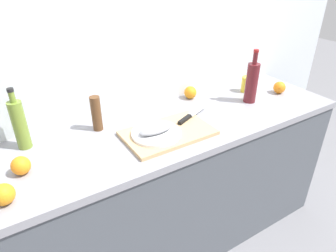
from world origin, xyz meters
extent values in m
plane|color=slate|center=(0.00, 0.00, 0.00)|extent=(12.00, 12.00, 0.00)
cube|color=silver|center=(0.00, 0.33, 1.25)|extent=(3.20, 0.05, 2.50)
cube|color=#4C5159|center=(0.00, 0.00, 0.43)|extent=(2.00, 0.58, 0.86)
cube|color=gray|center=(0.00, 0.00, 0.88)|extent=(2.00, 0.60, 0.04)
cube|color=tan|center=(-0.12, -0.07, 0.91)|extent=(0.46, 0.28, 0.02)
cylinder|color=white|center=(-0.19, -0.07, 0.93)|extent=(0.25, 0.25, 0.01)
ellipsoid|color=gray|center=(-0.19, -0.07, 0.95)|extent=(0.19, 0.08, 0.04)
cube|color=silver|center=(0.15, 0.03, 0.93)|extent=(0.18, 0.10, 0.00)
cube|color=black|center=(0.02, -0.03, 0.93)|extent=(0.11, 0.06, 0.02)
cylinder|color=olive|center=(-0.76, 0.19, 1.02)|extent=(0.06, 0.06, 0.24)
cylinder|color=olive|center=(-0.76, 0.19, 1.16)|extent=(0.03, 0.03, 0.05)
cylinder|color=black|center=(-0.76, 0.19, 1.20)|extent=(0.03, 0.03, 0.02)
cylinder|color=#59191E|center=(0.53, 0.00, 1.02)|extent=(0.07, 0.07, 0.24)
cylinder|color=#59191E|center=(0.53, 0.00, 1.18)|extent=(0.03, 0.03, 0.07)
cylinder|color=maroon|center=(0.53, 0.00, 1.22)|extent=(0.03, 0.03, 0.02)
cylinder|color=yellow|center=(0.63, 0.13, 0.95)|extent=(0.07, 0.07, 0.10)
torus|color=yellow|center=(0.68, 0.13, 0.96)|extent=(0.06, 0.01, 0.06)
sphere|color=orange|center=(0.24, 0.24, 0.94)|extent=(0.08, 0.08, 0.08)
sphere|color=orange|center=(-0.89, -0.17, 0.94)|extent=(0.08, 0.08, 0.08)
sphere|color=orange|center=(0.80, -0.01, 0.94)|extent=(0.08, 0.08, 0.08)
sphere|color=orange|center=(-0.81, -0.02, 0.94)|extent=(0.08, 0.08, 0.08)
cylinder|color=brown|center=(-0.40, 0.17, 0.99)|extent=(0.05, 0.05, 0.19)
camera|label=1|loc=(-0.83, -1.21, 1.71)|focal=32.37mm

